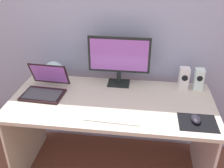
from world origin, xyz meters
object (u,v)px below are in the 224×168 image
(keyboard_external, at_px, (112,118))
(fishbowl, at_px, (54,71))
(speaker_near_monitor, at_px, (184,78))
(mouse, at_px, (196,119))
(laptop, at_px, (45,87))
(monitor, at_px, (119,58))
(speaker_right, at_px, (199,79))

(keyboard_external, bearing_deg, fishbowl, 141.29)
(speaker_near_monitor, height_order, mouse, speaker_near_monitor)
(laptop, relative_size, fishbowl, 1.91)
(keyboard_external, bearing_deg, speaker_near_monitor, 46.61)
(monitor, height_order, mouse, monitor)
(speaker_right, xyz_separation_m, keyboard_external, (-0.63, -0.50, -0.08))
(speaker_right, distance_m, fishbowl, 1.20)
(speaker_near_monitor, bearing_deg, fishbowl, 179.76)
(laptop, height_order, mouse, laptop)
(keyboard_external, bearing_deg, speaker_right, 40.88)
(speaker_near_monitor, relative_size, keyboard_external, 0.47)
(speaker_near_monitor, xyz_separation_m, fishbowl, (-1.08, 0.00, -0.01))
(speaker_near_monitor, bearing_deg, monitor, -179.93)
(fishbowl, relative_size, mouse, 1.73)
(laptop, bearing_deg, fishbowl, 90.15)
(mouse, bearing_deg, laptop, 166.04)
(speaker_near_monitor, xyz_separation_m, keyboard_external, (-0.52, -0.50, -0.08))
(fishbowl, relative_size, keyboard_external, 0.46)
(monitor, xyz_separation_m, mouse, (0.56, -0.46, -0.21))
(monitor, bearing_deg, keyboard_external, -89.09)
(speaker_near_monitor, relative_size, laptop, 0.54)
(monitor, relative_size, speaker_near_monitor, 2.82)
(monitor, distance_m, speaker_near_monitor, 0.55)
(mouse, bearing_deg, monitor, 139.02)
(monitor, xyz_separation_m, keyboard_external, (0.01, -0.50, -0.23))
(speaker_near_monitor, distance_m, keyboard_external, 0.72)
(keyboard_external, distance_m, mouse, 0.55)
(speaker_near_monitor, distance_m, laptop, 1.11)
(keyboard_external, bearing_deg, laptop, 156.39)
(speaker_near_monitor, height_order, laptop, laptop)
(speaker_near_monitor, height_order, fishbowl, speaker_near_monitor)
(monitor, xyz_separation_m, fishbowl, (-0.56, 0.01, -0.15))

